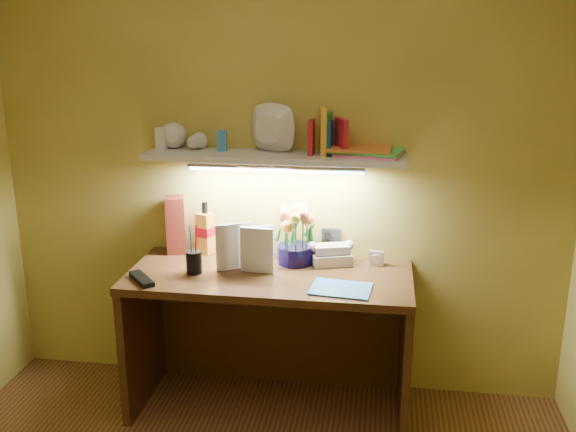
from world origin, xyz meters
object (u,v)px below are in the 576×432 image
object	(u,v)px
desk	(270,342)
telephone	(331,252)
desk_clock	(377,258)
flower_bouquet	(296,233)
whisky_bottle	(205,228)

from	to	relation	value
desk	telephone	distance (m)	0.55
desk	desk_clock	size ratio (longest dim) A/B	18.79
telephone	desk_clock	world-z (taller)	telephone
flower_bouquet	telephone	xyz separation A→B (m)	(0.18, 0.02, -0.10)
flower_bouquet	telephone	world-z (taller)	flower_bouquet
flower_bouquet	desk_clock	size ratio (longest dim) A/B	4.38
flower_bouquet	whisky_bottle	xyz separation A→B (m)	(-0.50, 0.08, -0.02)
desk_clock	whisky_bottle	xyz separation A→B (m)	(-0.91, 0.05, 0.10)
desk	desk_clock	world-z (taller)	desk_clock
flower_bouquet	whisky_bottle	distance (m)	0.50
flower_bouquet	desk_clock	world-z (taller)	flower_bouquet
whisky_bottle	telephone	bearing A→B (deg)	-5.40
desk	flower_bouquet	world-z (taller)	flower_bouquet
desk	telephone	world-z (taller)	telephone
flower_bouquet	desk	bearing A→B (deg)	-122.44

